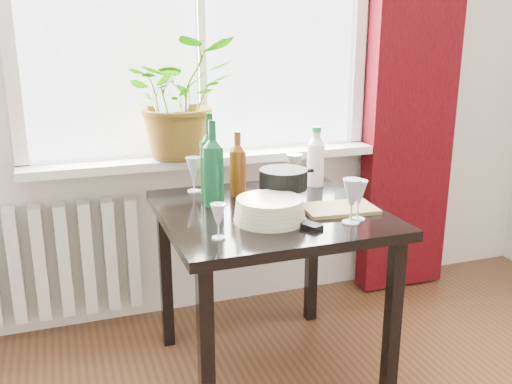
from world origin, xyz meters
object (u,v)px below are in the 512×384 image
object	(u,v)px
potted_plant	(180,98)
bottle_amber	(238,163)
wine_bottle_right	(210,156)
wineglass_back_left	(194,174)
wine_bottle_left	(213,162)
wineglass_front_left	(218,221)
cutting_board	(339,209)
table	(269,230)
fondue_pot	(283,187)
plate_stack	(270,210)
cleaning_bottle	(316,156)
wineglass_front_right	(352,201)
tv_remote	(301,223)
radiator	(52,261)
wineglass_far_right	(358,200)

from	to	relation	value
potted_plant	bottle_amber	xyz separation A→B (m)	(0.16, -0.35, -0.24)
wine_bottle_right	wineglass_back_left	bearing A→B (deg)	107.99
wine_bottle_left	wineglass_back_left	distance (m)	0.24
wineglass_front_left	cutting_board	distance (m)	0.56
table	fondue_pot	size ratio (longest dim) A/B	3.80
wineglass_back_left	plate_stack	size ratio (longest dim) A/B	0.59
wineglass_front_left	plate_stack	distance (m)	0.26
table	wineglass_front_left	world-z (taller)	wineglass_front_left
cleaning_bottle	wineglass_front_right	xyz separation A→B (m)	(-0.10, -0.52, -0.05)
tv_remote	fondue_pot	bearing A→B (deg)	58.66
potted_plant	tv_remote	world-z (taller)	potted_plant
table	wine_bottle_left	size ratio (longest dim) A/B	2.39
cleaning_bottle	wineglass_back_left	world-z (taller)	cleaning_bottle
wine_bottle_right	tv_remote	bearing A→B (deg)	-62.63
wine_bottle_left	fondue_pot	size ratio (longest dim) A/B	1.59
radiator	cleaning_bottle	world-z (taller)	cleaning_bottle
potted_plant	plate_stack	size ratio (longest dim) A/B	2.08
cleaning_bottle	fondue_pot	world-z (taller)	cleaning_bottle
bottle_amber	tv_remote	xyz separation A→B (m)	(0.10, -0.45, -0.13)
bottle_amber	wineglass_far_right	bearing A→B (deg)	-54.74
wine_bottle_left	wine_bottle_right	bearing A→B (deg)	82.19
table	wine_bottle_right	size ratio (longest dim) A/B	2.29
table	plate_stack	xyz separation A→B (m)	(-0.05, -0.14, 0.13)
wine_bottle_left	wineglass_front_right	size ratio (longest dim) A/B	2.07
radiator	tv_remote	xyz separation A→B (m)	(0.89, -0.85, 0.37)
wineglass_front_right	wineglass_far_right	world-z (taller)	wineglass_front_right
potted_plant	wineglass_back_left	size ratio (longest dim) A/B	3.54
wineglass_back_left	cutting_board	size ratio (longest dim) A/B	0.55
wine_bottle_left	potted_plant	bearing A→B (deg)	93.44
wineglass_far_right	wine_bottle_left	bearing A→B (deg)	141.93
cleaning_bottle	bottle_amber	bearing A→B (deg)	-174.54
radiator	cutting_board	size ratio (longest dim) A/B	2.82
table	bottle_amber	distance (m)	0.33
wineglass_front_right	plate_stack	bearing A→B (deg)	156.25
wineglass_back_left	wineglass_front_left	distance (m)	0.60
wineglass_front_left	wineglass_back_left	bearing A→B (deg)	84.64
wineglass_front_right	cutting_board	xyz separation A→B (m)	(0.03, 0.15, -0.08)
wine_bottle_right	plate_stack	bearing A→B (deg)	-69.42
radiator	bottle_amber	bearing A→B (deg)	-27.32
wineglass_far_right	radiator	bearing A→B (deg)	142.11
bottle_amber	fondue_pot	world-z (taller)	bottle_amber
bottle_amber	fondue_pot	xyz separation A→B (m)	(0.13, -0.20, -0.07)
table	cutting_board	bearing A→B (deg)	-23.92
bottle_amber	wine_bottle_left	bearing A→B (deg)	-143.67
radiator	plate_stack	distance (m)	1.18
cleaning_bottle	wineglass_front_left	world-z (taller)	cleaning_bottle
wine_bottle_right	wineglass_far_right	world-z (taller)	wine_bottle_right
potted_plant	cutting_board	size ratio (longest dim) A/B	1.96
potted_plant	wineglass_far_right	xyz separation A→B (m)	(0.49, -0.81, -0.31)
potted_plant	tv_remote	xyz separation A→B (m)	(0.26, -0.80, -0.37)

